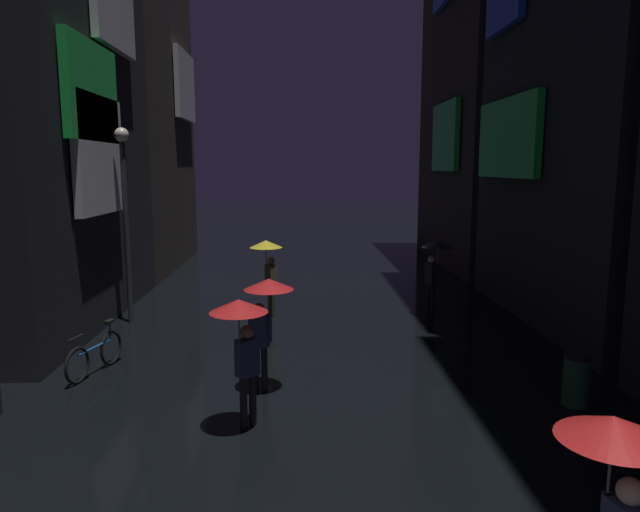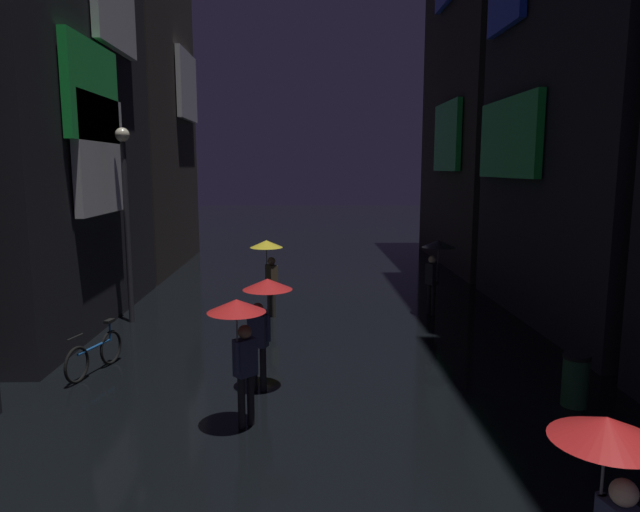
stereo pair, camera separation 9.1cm
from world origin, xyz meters
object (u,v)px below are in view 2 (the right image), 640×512
at_px(pedestrian_foreground_left_red, 610,472).
at_px(pedestrian_near_crossing_black, 436,256).
at_px(pedestrian_midstreet_centre_red, 239,327).
at_px(streetlamp_left_far, 126,202).
at_px(trash_bin, 575,380).
at_px(bicycle_parked_at_storefront, 95,354).
at_px(pedestrian_far_right_red, 264,303).
at_px(pedestrian_midstreet_left_yellow, 268,257).

height_order(pedestrian_foreground_left_red, pedestrian_near_crossing_black, same).
relative_size(pedestrian_foreground_left_red, pedestrian_midstreet_centre_red, 1.00).
xyz_separation_m(streetlamp_left_far, trash_bin, (9.30, -5.67, -2.75)).
distance_m(bicycle_parked_at_storefront, streetlamp_left_far, 4.77).
bearing_deg(pedestrian_midstreet_centre_red, pedestrian_foreground_left_red, -51.35).
distance_m(pedestrian_foreground_left_red, pedestrian_far_right_red, 6.69).
height_order(pedestrian_far_right_red, pedestrian_near_crossing_black, same).
height_order(pedestrian_foreground_left_red, bicycle_parked_at_storefront, pedestrian_foreground_left_red).
bearing_deg(pedestrian_midstreet_left_yellow, pedestrian_midstreet_centre_red, -90.13).
distance_m(pedestrian_midstreet_left_yellow, pedestrian_foreground_left_red, 11.81).
relative_size(pedestrian_far_right_red, streetlamp_left_far, 0.42).
relative_size(pedestrian_far_right_red, trash_bin, 2.28).
distance_m(pedestrian_midstreet_centre_red, bicycle_parked_at_storefront, 4.32).
distance_m(pedestrian_foreground_left_red, pedestrian_midstreet_centre_red, 5.54).
xyz_separation_m(pedestrian_near_crossing_black, bicycle_parked_at_storefront, (-7.87, -4.34, -1.28)).
xyz_separation_m(pedestrian_midstreet_centre_red, streetlamp_left_far, (-3.61, 6.41, 1.55)).
height_order(pedestrian_near_crossing_black, streetlamp_left_far, streetlamp_left_far).
height_order(pedestrian_far_right_red, trash_bin, pedestrian_far_right_red).
relative_size(pedestrian_foreground_left_red, pedestrian_far_right_red, 1.00).
relative_size(pedestrian_foreground_left_red, trash_bin, 2.28).
height_order(bicycle_parked_at_storefront, trash_bin, bicycle_parked_at_storefront).
xyz_separation_m(pedestrian_midstreet_centre_red, bicycle_parked_at_storefront, (-3.21, 2.60, -1.28)).
xyz_separation_m(pedestrian_far_right_red, bicycle_parked_at_storefront, (-3.49, 1.04, -1.28)).
bearing_deg(bicycle_parked_at_storefront, pedestrian_midstreet_centre_red, -39.02).
relative_size(pedestrian_far_right_red, pedestrian_near_crossing_black, 1.00).
bearing_deg(streetlamp_left_far, pedestrian_near_crossing_black, 3.64).
relative_size(pedestrian_foreground_left_red, streetlamp_left_far, 0.42).
height_order(pedestrian_foreground_left_red, pedestrian_midstreet_centre_red, same).
height_order(pedestrian_midstreet_left_yellow, streetlamp_left_far, streetlamp_left_far).
bearing_deg(streetlamp_left_far, pedestrian_midstreet_centre_red, -60.60).
relative_size(pedestrian_midstreet_centre_red, streetlamp_left_far, 0.42).
distance_m(pedestrian_midstreet_left_yellow, pedestrian_near_crossing_black, 4.65).
bearing_deg(streetlamp_left_far, pedestrian_far_right_red, -51.25).
bearing_deg(trash_bin, bicycle_parked_at_storefront, 168.18).
xyz_separation_m(pedestrian_midstreet_left_yellow, pedestrian_midstreet_centre_red, (-0.02, -6.97, 0.00)).
bearing_deg(pedestrian_midstreet_centre_red, bicycle_parked_at_storefront, 140.98).
distance_m(pedestrian_far_right_red, pedestrian_midstreet_centre_red, 1.59).
height_order(pedestrian_foreground_left_red, trash_bin, pedestrian_foreground_left_red).
height_order(pedestrian_midstreet_centre_red, streetlamp_left_far, streetlamp_left_far).
height_order(pedestrian_near_crossing_black, trash_bin, pedestrian_near_crossing_black).
xyz_separation_m(pedestrian_foreground_left_red, pedestrian_near_crossing_black, (1.20, 11.27, 0.00)).
relative_size(pedestrian_midstreet_centre_red, pedestrian_near_crossing_black, 1.00).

